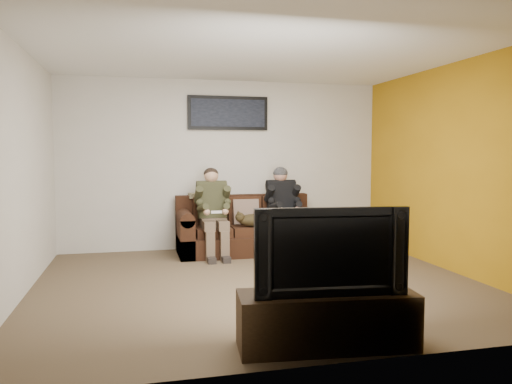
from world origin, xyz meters
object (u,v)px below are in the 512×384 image
object	(u,v)px
person_right	(283,205)
tv_stand	(327,320)
cat	(253,220)
framed_poster	(228,113)
sofa	(246,231)
television	(328,249)
person_left	(213,207)

from	to	relation	value
person_right	tv_stand	distance (m)	3.71
cat	framed_poster	bearing A→B (deg)	111.40
sofa	cat	world-z (taller)	sofa
person_right	cat	size ratio (longest dim) A/B	1.94
sofa	tv_stand	size ratio (longest dim) A/B	1.52
framed_poster	tv_stand	bearing A→B (deg)	-89.97
cat	television	xyz separation A→B (m)	(-0.25, -3.53, 0.25)
sofa	cat	xyz separation A→B (m)	(0.05, -0.24, 0.19)
sofa	person_right	world-z (taller)	person_right
person_right	tv_stand	xyz separation A→B (m)	(-0.73, -3.60, -0.50)
framed_poster	tv_stand	world-z (taller)	framed_poster
person_right	television	xyz separation A→B (m)	(-0.73, -3.60, 0.05)
person_left	framed_poster	size ratio (longest dim) A/B	1.01
person_right	television	world-z (taller)	person_right
cat	television	world-z (taller)	television
framed_poster	tv_stand	size ratio (longest dim) A/B	0.92
framed_poster	person_right	bearing A→B (deg)	-37.73
tv_stand	television	distance (m)	0.55
sofa	person_left	bearing A→B (deg)	-162.02
person_left	television	world-z (taller)	person_left
framed_poster	television	bearing A→B (deg)	-89.97
sofa	person_right	distance (m)	0.68
tv_stand	television	xyz separation A→B (m)	(0.00, 0.00, 0.55)
person_right	tv_stand	world-z (taller)	person_right
person_left	tv_stand	xyz separation A→B (m)	(0.33, -3.60, -0.49)
cat	framed_poster	distance (m)	1.73
person_right	person_left	bearing A→B (deg)	-179.98
sofa	television	size ratio (longest dim) A/B	1.78
framed_poster	tv_stand	xyz separation A→B (m)	(0.00, -4.17, -1.89)
sofa	television	distance (m)	3.80
person_right	framed_poster	distance (m)	1.67
sofa	framed_poster	size ratio (longest dim) A/B	1.65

